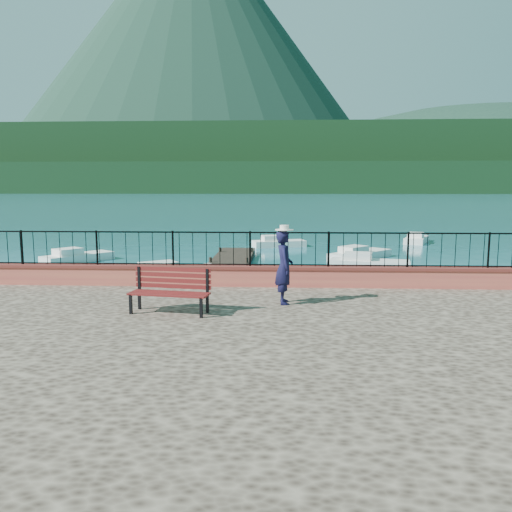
# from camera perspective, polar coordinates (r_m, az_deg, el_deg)

# --- Properties ---
(ground) EXTENTS (2000.00, 2000.00, 0.00)m
(ground) POSITION_cam_1_polar(r_m,az_deg,el_deg) (11.00, -0.27, -13.42)
(ground) COLOR #19596B
(ground) RESTS_ON ground
(parapet) EXTENTS (28.00, 0.46, 0.58)m
(parapet) POSITION_cam_1_polar(r_m,az_deg,el_deg) (14.17, 0.53, -2.30)
(parapet) COLOR #CA6549
(parapet) RESTS_ON promenade
(railing) EXTENTS (27.00, 0.05, 0.95)m
(railing) POSITION_cam_1_polar(r_m,az_deg,el_deg) (14.05, 0.54, 0.77)
(railing) COLOR black
(railing) RESTS_ON parapet
(dock) EXTENTS (2.00, 16.00, 0.30)m
(dock) POSITION_cam_1_polar(r_m,az_deg,el_deg) (22.71, -3.68, -1.86)
(dock) COLOR #2D231C
(dock) RESTS_ON ground
(far_forest) EXTENTS (900.00, 60.00, 18.00)m
(far_forest) POSITION_cam_1_polar(r_m,az_deg,el_deg) (310.27, 2.75, 8.84)
(far_forest) COLOR black
(far_forest) RESTS_ON ground
(foothills) EXTENTS (900.00, 120.00, 44.00)m
(foothills) POSITION_cam_1_polar(r_m,az_deg,el_deg) (370.67, 2.77, 10.70)
(foothills) COLOR black
(foothills) RESTS_ON ground
(volcano) EXTENTS (560.00, 560.00, 380.00)m
(volcano) POSITION_cam_1_polar(r_m,az_deg,el_deg) (744.01, -7.14, 22.35)
(volcano) COLOR #142D23
(volcano) RESTS_ON ground
(companion_hill) EXTENTS (448.00, 384.00, 180.00)m
(companion_hill) POSITION_cam_1_polar(r_m,az_deg,el_deg) (611.01, 24.05, 6.87)
(companion_hill) COLOR #142D23
(companion_hill) RESTS_ON ground
(park_bench) EXTENTS (1.86, 0.86, 1.00)m
(park_bench) POSITION_cam_1_polar(r_m,az_deg,el_deg) (11.34, -9.82, -4.96)
(park_bench) COLOR black
(park_bench) RESTS_ON promenade
(person) EXTENTS (0.49, 0.69, 1.78)m
(person) POSITION_cam_1_polar(r_m,az_deg,el_deg) (11.99, 3.23, -1.28)
(person) COLOR black
(person) RESTS_ON promenade
(hat) EXTENTS (0.44, 0.44, 0.12)m
(hat) POSITION_cam_1_polar(r_m,az_deg,el_deg) (11.87, 3.26, 3.25)
(hat) COLOR white
(hat) RESTS_ON person
(boat_0) EXTENTS (4.27, 3.59, 0.80)m
(boat_0) POSITION_cam_1_polar(r_m,az_deg,el_deg) (22.24, -9.53, -1.51)
(boat_0) COLOR silver
(boat_0) RESTS_ON ground
(boat_1) EXTENTS (4.01, 2.10, 0.80)m
(boat_1) POSITION_cam_1_polar(r_m,az_deg,el_deg) (25.22, 12.88, -0.49)
(boat_1) COLOR silver
(boat_1) RESTS_ON ground
(boat_2) EXTENTS (3.95, 4.00, 0.80)m
(boat_2) POSITION_cam_1_polar(r_m,az_deg,el_deg) (28.44, 11.84, 0.47)
(boat_2) COLOR silver
(boat_2) RESTS_ON ground
(boat_3) EXTENTS (3.31, 3.76, 0.80)m
(boat_3) POSITION_cam_1_polar(r_m,az_deg,el_deg) (28.46, -19.70, 0.18)
(boat_3) COLOR white
(boat_3) RESTS_ON ground
(boat_4) EXTENTS (3.71, 2.25, 0.80)m
(boat_4) POSITION_cam_1_polar(r_m,az_deg,el_deg) (33.54, 2.65, 1.75)
(boat_4) COLOR silver
(boat_4) RESTS_ON ground
(boat_5) EXTENTS (2.55, 3.73, 0.80)m
(boat_5) POSITION_cam_1_polar(r_m,az_deg,el_deg) (37.76, 17.88, 2.07)
(boat_5) COLOR silver
(boat_5) RESTS_ON ground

